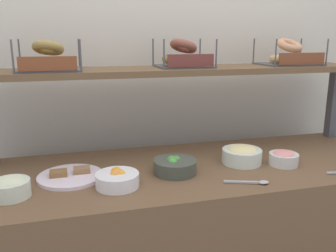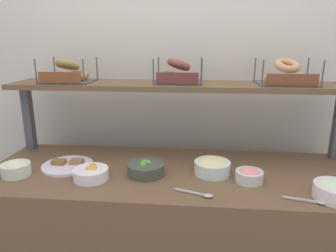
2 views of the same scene
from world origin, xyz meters
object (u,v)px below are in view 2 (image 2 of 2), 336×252
object	(u,v)px
bagel_basket_everything	(68,74)
bagel_basket_sesame	(286,76)
bowl_veggie_mix	(146,169)
serving_spoon_near_plate	(312,201)
bowl_egg_salad	(212,166)
bowl_potato_salad	(16,168)
bagel_basket_cinnamon_raisin	(178,74)
bowl_scallion_spread	(336,190)
serving_spoon_by_edge	(200,194)
bowl_fruit_salad	(91,173)
serving_plate_white	(68,165)
bowl_lox_spread	(249,175)

from	to	relation	value
bagel_basket_everything	bagel_basket_sesame	distance (m)	1.25
bowl_veggie_mix	bagel_basket_everything	xyz separation A→B (m)	(-0.51, 0.31, 0.45)
serving_spoon_near_plate	bagel_basket_everything	size ratio (longest dim) A/B	0.63
bowl_egg_salad	bagel_basket_everything	distance (m)	0.99
bowl_potato_salad	bagel_basket_cinnamon_raisin	xyz separation A→B (m)	(0.80, 0.42, 0.44)
bowl_scallion_spread	serving_spoon_by_edge	world-z (taller)	bowl_scallion_spread
bowl_veggie_mix	bowl_fruit_salad	bearing A→B (deg)	-162.79
bagel_basket_everything	bagel_basket_sesame	size ratio (longest dim) A/B	0.91
bowl_egg_salad	bagel_basket_sesame	bearing A→B (deg)	36.04
bowl_fruit_salad	serving_plate_white	size ratio (longest dim) A/B	0.63
bowl_lox_spread	bowl_potato_salad	world-z (taller)	bowl_potato_salad
bowl_scallion_spread	bowl_egg_salad	bearing A→B (deg)	157.98
bowl_potato_salad	bagel_basket_everything	size ratio (longest dim) A/B	0.51
bowl_fruit_salad	bowl_lox_spread	bearing A→B (deg)	3.24
bowl_potato_salad	serving_spoon_near_plate	xyz separation A→B (m)	(1.41, -0.14, -0.03)
serving_plate_white	serving_spoon_near_plate	size ratio (longest dim) A/B	1.53
bowl_veggie_mix	bagel_basket_cinnamon_raisin	xyz separation A→B (m)	(0.14, 0.34, 0.45)
bowl_veggie_mix	bowl_scallion_spread	distance (m)	0.88
serving_spoon_by_edge	bagel_basket_cinnamon_raisin	xyz separation A→B (m)	(-0.13, 0.54, 0.47)
bowl_potato_salad	bagel_basket_cinnamon_raisin	bearing A→B (deg)	27.64
bowl_potato_salad	serving_plate_white	world-z (taller)	bowl_potato_salad
bagel_basket_everything	bagel_basket_cinnamon_raisin	bearing A→B (deg)	2.92
bowl_lox_spread	serving_spoon_by_edge	distance (m)	0.29
serving_spoon_by_edge	bowl_potato_salad	bearing A→B (deg)	172.41
bowl_fruit_salad	serving_spoon_near_plate	bearing A→B (deg)	-7.73
serving_spoon_by_edge	bowl_veggie_mix	bearing A→B (deg)	143.96
bowl_fruit_salad	serving_spoon_near_plate	size ratio (longest dim) A/B	0.97
bowl_lox_spread	serving_plate_white	bearing A→B (deg)	174.22
bowl_scallion_spread	serving_plate_white	distance (m)	1.32
bowl_scallion_spread	bagel_basket_sesame	xyz separation A→B (m)	(-0.12, 0.50, 0.44)
bowl_egg_salad	bowl_veggie_mix	xyz separation A→B (m)	(-0.34, -0.04, -0.01)
bowl_egg_salad	serving_spoon_near_plate	xyz separation A→B (m)	(0.41, -0.26, -0.03)
bagel_basket_everything	bowl_scallion_spread	bearing A→B (deg)	-19.40
bowl_egg_salad	bowl_fruit_salad	size ratio (longest dim) A/B	1.07
serving_spoon_by_edge	bagel_basket_cinnamon_raisin	bearing A→B (deg)	103.85
bowl_egg_salad	bagel_basket_sesame	distance (m)	0.66
bowl_potato_salad	serving_spoon_near_plate	world-z (taller)	bowl_potato_salad
bagel_basket_everything	bagel_basket_sesame	bearing A→B (deg)	0.98
bagel_basket_cinnamon_raisin	bowl_fruit_salad	bearing A→B (deg)	-133.58
bowl_veggie_mix	bowl_potato_salad	xyz separation A→B (m)	(-0.66, -0.08, 0.01)
bagel_basket_sesame	bagel_basket_cinnamon_raisin	bearing A→B (deg)	178.89
bowl_scallion_spread	bowl_lox_spread	bearing A→B (deg)	158.56
bowl_egg_salad	bowl_fruit_salad	bearing A→B (deg)	-168.81
serving_plate_white	serving_spoon_by_edge	xyz separation A→B (m)	(0.72, -0.26, -0.00)
serving_spoon_near_plate	bowl_egg_salad	bearing A→B (deg)	147.97
bowl_egg_salad	bowl_scallion_spread	world-z (taller)	bowl_egg_salad
bowl_egg_salad	bowl_potato_salad	size ratio (longest dim) A/B	1.29
bowl_veggie_mix	serving_plate_white	bearing A→B (deg)	172.27
bowl_veggie_mix	bagel_basket_everything	world-z (taller)	bagel_basket_everything
bowl_veggie_mix	bowl_potato_salad	distance (m)	0.66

